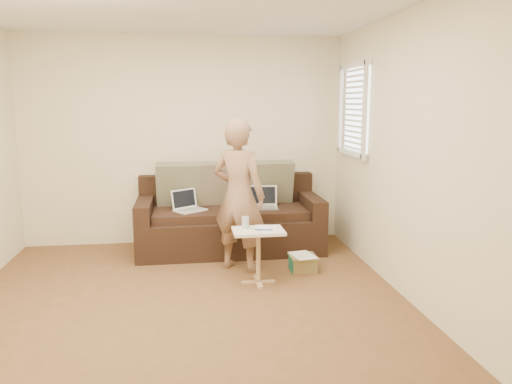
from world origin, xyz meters
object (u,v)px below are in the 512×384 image
(side_table, at_px, (258,256))
(striped_box, at_px, (303,263))
(laptop_white, at_px, (190,211))
(person, at_px, (239,195))
(sofa, at_px, (230,216))
(drinking_glass, at_px, (245,223))
(laptop_silver, at_px, (263,208))

(side_table, bearing_deg, striped_box, 28.43)
(striped_box, bearing_deg, laptop_white, 145.49)
(person, height_order, striped_box, person)
(sofa, xyz_separation_m, drinking_glass, (0.06, -1.12, 0.19))
(sofa, relative_size, laptop_white, 6.38)
(sofa, distance_m, person, 0.82)
(person, bearing_deg, laptop_white, -18.06)
(side_table, relative_size, drinking_glass, 4.59)
(sofa, relative_size, person, 1.35)
(side_table, height_order, drinking_glass, drinking_glass)
(person, bearing_deg, side_table, 141.23)
(sofa, height_order, striped_box, sofa)
(laptop_silver, relative_size, striped_box, 1.31)
(laptop_silver, distance_m, side_table, 1.16)
(sofa, height_order, side_table, sofa)
(sofa, distance_m, laptop_silver, 0.41)
(laptop_silver, relative_size, laptop_white, 1.07)
(striped_box, bearing_deg, drinking_glass, -160.93)
(laptop_silver, relative_size, person, 0.23)
(sofa, xyz_separation_m, person, (0.03, -0.73, 0.39))
(sofa, distance_m, drinking_glass, 1.13)
(laptop_silver, height_order, laptop_white, laptop_white)
(laptop_silver, xyz_separation_m, drinking_glass, (-0.34, -1.05, 0.09))
(side_table, distance_m, drinking_glass, 0.36)
(sofa, bearing_deg, striped_box, -51.82)
(drinking_glass, relative_size, striped_box, 0.43)
(side_table, distance_m, striped_box, 0.62)
(person, bearing_deg, striped_box, -160.56)
(laptop_white, height_order, side_table, laptop_white)
(sofa, relative_size, laptop_silver, 5.98)
(laptop_white, distance_m, drinking_glass, 1.16)
(drinking_glass, height_order, striped_box, drinking_glass)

